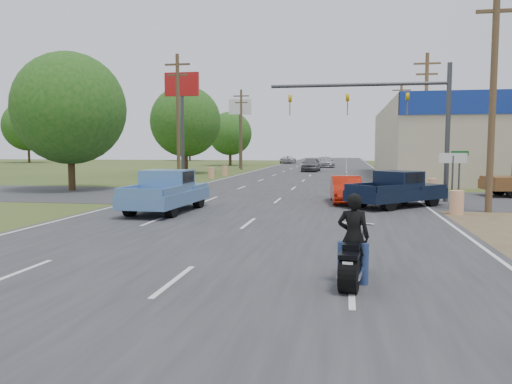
% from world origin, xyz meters
% --- Properties ---
extents(ground, '(200.00, 200.00, 0.00)m').
position_xyz_m(ground, '(0.00, 0.00, 0.00)').
color(ground, '#31441B').
rests_on(ground, ground).
extents(main_road, '(15.00, 180.00, 0.02)m').
position_xyz_m(main_road, '(0.00, 40.00, 0.01)').
color(main_road, '#2D2D30').
rests_on(main_road, ground).
extents(cross_road, '(120.00, 10.00, 0.02)m').
position_xyz_m(cross_road, '(0.00, 18.00, 0.01)').
color(cross_road, '#2D2D30').
rests_on(cross_road, ground).
extents(utility_pole_1, '(2.00, 0.28, 10.00)m').
position_xyz_m(utility_pole_1, '(9.50, 13.00, 5.32)').
color(utility_pole_1, '#4C3823').
rests_on(utility_pole_1, ground).
extents(utility_pole_2, '(2.00, 0.28, 10.00)m').
position_xyz_m(utility_pole_2, '(9.50, 31.00, 5.32)').
color(utility_pole_2, '#4C3823').
rests_on(utility_pole_2, ground).
extents(utility_pole_3, '(2.00, 0.28, 10.00)m').
position_xyz_m(utility_pole_3, '(9.50, 49.00, 5.32)').
color(utility_pole_3, '#4C3823').
rests_on(utility_pole_3, ground).
extents(utility_pole_5, '(2.00, 0.28, 10.00)m').
position_xyz_m(utility_pole_5, '(-9.50, 28.00, 5.32)').
color(utility_pole_5, '#4C3823').
rests_on(utility_pole_5, ground).
extents(utility_pole_6, '(2.00, 0.28, 10.00)m').
position_xyz_m(utility_pole_6, '(-9.50, 52.00, 5.32)').
color(utility_pole_6, '#4C3823').
rests_on(utility_pole_6, ground).
extents(tree_0, '(7.14, 7.14, 8.84)m').
position_xyz_m(tree_0, '(-14.00, 20.00, 5.26)').
color(tree_0, '#422D19').
rests_on(tree_0, ground).
extents(tree_1, '(7.56, 7.56, 9.36)m').
position_xyz_m(tree_1, '(-13.50, 42.00, 5.57)').
color(tree_1, '#422D19').
rests_on(tree_1, ground).
extents(tree_2, '(6.72, 6.72, 8.32)m').
position_xyz_m(tree_2, '(-14.20, 66.00, 4.95)').
color(tree_2, '#422D19').
rests_on(tree_2, ground).
extents(tree_4, '(9.24, 9.24, 11.44)m').
position_xyz_m(tree_4, '(-55.00, 75.00, 6.82)').
color(tree_4, '#422D19').
rests_on(tree_4, ground).
extents(tree_5, '(7.98, 7.98, 9.88)m').
position_xyz_m(tree_5, '(30.00, 95.00, 5.88)').
color(tree_5, '#422D19').
rests_on(tree_5, ground).
extents(tree_6, '(8.82, 8.82, 10.92)m').
position_xyz_m(tree_6, '(-30.00, 95.00, 6.51)').
color(tree_6, '#422D19').
rests_on(tree_6, ground).
extents(barrel_0, '(0.56, 0.56, 1.00)m').
position_xyz_m(barrel_0, '(8.00, 12.00, 0.50)').
color(barrel_0, orange).
rests_on(barrel_0, ground).
extents(barrel_1, '(0.56, 0.56, 1.00)m').
position_xyz_m(barrel_1, '(8.40, 20.50, 0.50)').
color(barrel_1, orange).
rests_on(barrel_1, ground).
extents(barrel_2, '(0.56, 0.56, 1.00)m').
position_xyz_m(barrel_2, '(-8.50, 34.00, 0.50)').
color(barrel_2, orange).
rests_on(barrel_2, ground).
extents(barrel_3, '(0.56, 0.56, 1.00)m').
position_xyz_m(barrel_3, '(-8.20, 38.00, 0.50)').
color(barrel_3, orange).
rests_on(barrel_3, ground).
extents(pole_sign_left_near, '(3.00, 0.35, 9.20)m').
position_xyz_m(pole_sign_left_near, '(-10.50, 32.00, 7.17)').
color(pole_sign_left_near, '#3F3F44').
rests_on(pole_sign_left_near, ground).
extents(pole_sign_left_far, '(3.00, 0.35, 9.20)m').
position_xyz_m(pole_sign_left_far, '(-10.50, 56.00, 7.17)').
color(pole_sign_left_far, '#3F3F44').
rests_on(pole_sign_left_far, ground).
extents(lane_sign, '(1.20, 0.08, 2.52)m').
position_xyz_m(lane_sign, '(8.20, 14.00, 1.90)').
color(lane_sign, '#3F3F44').
rests_on(lane_sign, ground).
extents(street_name_sign, '(0.80, 0.08, 2.61)m').
position_xyz_m(street_name_sign, '(8.80, 15.50, 1.61)').
color(street_name_sign, '#3F3F44').
rests_on(street_name_sign, ground).
extents(signal_mast, '(9.12, 0.40, 7.00)m').
position_xyz_m(signal_mast, '(5.82, 17.00, 4.80)').
color(signal_mast, '#3F3F44').
rests_on(signal_mast, ground).
extents(red_convertible, '(1.73, 4.15, 1.33)m').
position_xyz_m(red_convertible, '(3.50, 15.54, 0.67)').
color(red_convertible, '#A91907').
rests_on(red_convertible, ground).
extents(motorcycle, '(0.74, 2.28, 1.16)m').
position_xyz_m(motorcycle, '(3.62, 0.41, 0.51)').
color(motorcycle, black).
rests_on(motorcycle, ground).
extents(rider, '(0.69, 0.50, 1.76)m').
position_xyz_m(rider, '(3.63, 0.47, 0.88)').
color(rider, black).
rests_on(rider, ground).
extents(blue_pickup, '(2.31, 5.54, 1.81)m').
position_xyz_m(blue_pickup, '(-4.09, 10.77, 0.91)').
color(blue_pickup, black).
rests_on(blue_pickup, ground).
extents(navy_pickup, '(4.95, 4.98, 1.68)m').
position_xyz_m(navy_pickup, '(5.91, 14.33, 0.85)').
color(navy_pickup, black).
rests_on(navy_pickup, ground).
extents(distant_car_grey, '(2.20, 4.91, 1.64)m').
position_xyz_m(distant_car_grey, '(-0.50, 48.68, 0.82)').
color(distant_car_grey, slate).
rests_on(distant_car_grey, ground).
extents(distant_car_silver, '(2.80, 5.34, 1.48)m').
position_xyz_m(distant_car_silver, '(0.72, 62.06, 0.74)').
color(distant_car_silver, '#A1A0A5').
rests_on(distant_car_silver, ground).
extents(distant_car_white, '(2.62, 4.98, 1.34)m').
position_xyz_m(distant_car_white, '(-6.50, 78.00, 0.67)').
color(distant_car_white, '#BDBDBD').
rests_on(distant_car_white, ground).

